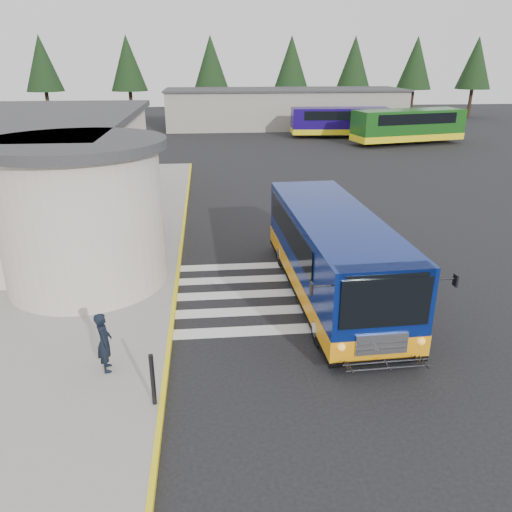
{
  "coord_description": "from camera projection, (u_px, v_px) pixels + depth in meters",
  "views": [
    {
      "loc": [
        -2.85,
        -15.64,
        7.27
      ],
      "look_at": [
        -1.37,
        -0.5,
        1.24
      ],
      "focal_mm": 35.0,
      "sensor_mm": 36.0,
      "label": 1
    }
  ],
  "objects": [
    {
      "name": "station_building",
      "position": [
        25.0,
        174.0,
        21.87
      ],
      "size": [
        12.7,
        18.7,
        4.8
      ],
      "color": "beige",
      "rests_on": "ground"
    },
    {
      "name": "far_bus_b",
      "position": [
        408.0,
        125.0,
        44.98
      ],
      "size": [
        10.59,
        4.97,
        2.64
      ],
      "rotation": [
        0.0,
        0.0,
        1.79
      ],
      "color": "#154913",
      "rests_on": "ground"
    },
    {
      "name": "transit_bus",
      "position": [
        332.0,
        258.0,
        16.02
      ],
      "size": [
        3.57,
        9.87,
        2.76
      ],
      "rotation": [
        0.0,
        0.0,
        0.03
      ],
      "color": "navy",
      "rests_on": "ground"
    },
    {
      "name": "far_bus_a",
      "position": [
        340.0,
        121.0,
        49.08
      ],
      "size": [
        9.62,
        3.27,
        2.44
      ],
      "rotation": [
        0.0,
        0.0,
        1.51
      ],
      "color": "#170756",
      "rests_on": "ground"
    },
    {
      "name": "tree_line",
      "position": [
        278.0,
        63.0,
        61.75
      ],
      "size": [
        58.4,
        4.4,
        10.0
      ],
      "color": "black",
      "rests_on": "ground"
    },
    {
      "name": "sidewalk",
      "position": [
        59.0,
        249.0,
        20.27
      ],
      "size": [
        10.0,
        34.0,
        0.15
      ],
      "primitive_type": "cube",
      "color": "gray",
      "rests_on": "ground"
    },
    {
      "name": "ground",
      "position": [
        294.0,
        282.0,
        17.41
      ],
      "size": [
        140.0,
        140.0,
        0.0
      ],
      "primitive_type": "plane",
      "color": "black",
      "rests_on": "ground"
    },
    {
      "name": "depot_building",
      "position": [
        284.0,
        108.0,
        56.04
      ],
      "size": [
        26.4,
        8.4,
        4.2
      ],
      "color": "gray",
      "rests_on": "ground"
    },
    {
      "name": "pedestrian_a",
      "position": [
        104.0,
        342.0,
        11.99
      ],
      "size": [
        0.49,
        0.63,
        1.54
      ],
      "primitive_type": "imported",
      "rotation": [
        0.0,
        0.0,
        1.8
      ],
      "color": "black",
      "rests_on": "sidewalk"
    },
    {
      "name": "crosswalk",
      "position": [
        283.0,
        293.0,
        16.62
      ],
      "size": [
        8.0,
        5.35,
        0.01
      ],
      "color": "silver",
      "rests_on": "ground"
    },
    {
      "name": "curb_strip",
      "position": [
        181.0,
        245.0,
        20.71
      ],
      "size": [
        0.12,
        34.0,
        0.16
      ],
      "primitive_type": "cube",
      "color": "yellow",
      "rests_on": "ground"
    },
    {
      "name": "bollard",
      "position": [
        153.0,
        380.0,
        10.83
      ],
      "size": [
        0.1,
        0.1,
        1.26
      ],
      "primitive_type": "cylinder",
      "color": "black",
      "rests_on": "sidewalk"
    },
    {
      "name": "pedestrian_b",
      "position": [
        73.0,
        265.0,
        16.43
      ],
      "size": [
        0.76,
        0.88,
        1.56
      ],
      "primitive_type": "imported",
      "rotation": [
        0.0,
        0.0,
        -1.31
      ],
      "color": "black",
      "rests_on": "sidewalk"
    }
  ]
}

